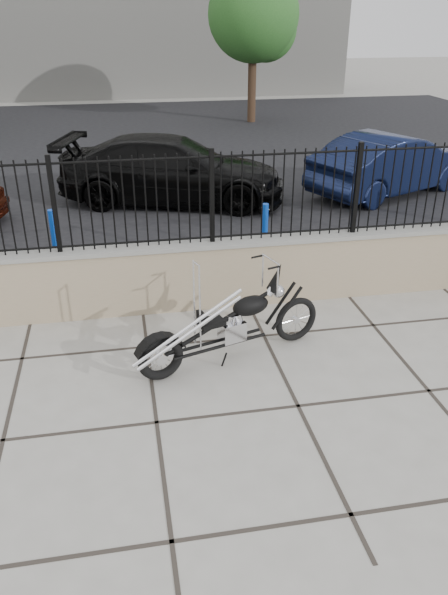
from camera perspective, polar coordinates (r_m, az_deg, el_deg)
ground_plane at (r=6.08m, az=-6.64°, el=-12.12°), size 90.00×90.00×0.00m
parking_lot at (r=17.67m, az=-9.94°, el=13.84°), size 30.00×30.00×0.00m
retaining_wall at (r=7.97m, az=-8.24°, el=1.82°), size 14.00×0.36×0.96m
iron_fence at (r=7.59m, az=-8.76°, el=9.24°), size 14.00×0.08×1.20m
background_building at (r=31.26m, az=-11.35°, el=26.54°), size 22.00×6.00×8.00m
chopper_motorcycle at (r=6.67m, az=0.47°, el=-1.14°), size 2.29×1.07×1.37m
car_black at (r=12.68m, az=-5.09°, el=12.38°), size 5.13×3.19×1.39m
car_blue at (r=13.81m, az=16.17°, el=12.54°), size 4.29×2.98×1.34m
bollard_a at (r=9.60m, az=-16.26°, el=5.46°), size 0.15×0.15×0.99m
bollard_b at (r=9.81m, az=4.02°, el=6.66°), size 0.11×0.11×0.90m
tree_right at (r=22.20m, az=2.92°, el=26.41°), size 3.15×3.15×5.32m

